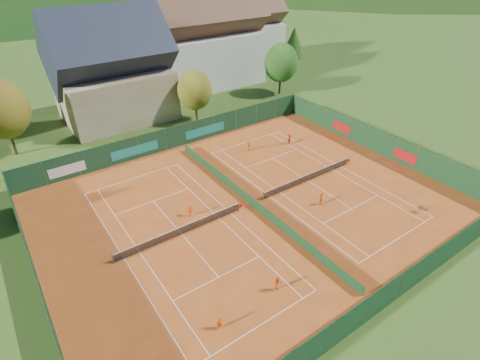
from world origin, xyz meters
name	(u,v)px	position (x,y,z in m)	size (l,w,h in m)	color
ground	(251,205)	(0.00, 0.00, -0.02)	(600.00, 600.00, 0.00)	#2F4F18
clay_pad	(251,205)	(0.00, 0.00, 0.01)	(40.00, 32.00, 0.01)	#A84718
court_markings_left	(182,234)	(-8.00, 0.00, 0.01)	(11.03, 23.83, 0.00)	white
court_markings_right	(308,181)	(8.00, 0.00, 0.01)	(11.03, 23.83, 0.00)	white
tennis_net_left	(183,230)	(-7.85, 0.00, 0.51)	(13.30, 0.10, 1.02)	#59595B
tennis_net_right	(309,177)	(8.15, 0.00, 0.51)	(13.30, 0.10, 1.02)	#59595B
court_divider	(251,201)	(0.00, 0.00, 0.50)	(0.03, 28.80, 1.00)	#14381A
fence_north	(175,137)	(-0.46, 15.99, 1.47)	(40.00, 0.10, 3.00)	#143921
fence_south	(385,297)	(0.00, -16.00, 1.50)	(40.00, 0.04, 3.00)	#15391E
fence_west	(37,280)	(-20.00, 0.00, 1.50)	(0.04, 32.00, 3.00)	#123319
fence_east	(378,141)	(20.00, 0.05, 1.48)	(0.09, 32.00, 3.00)	#153A1B
chalet	(112,74)	(-3.00, 30.00, 6.62)	(16.20, 12.00, 16.00)	#C8B38D
hotel_block_a	(204,44)	(16.00, 36.00, 7.38)	(21.60, 11.00, 17.25)	silver
hotel_block_b	(242,32)	(30.00, 44.00, 6.62)	(17.28, 10.00, 15.50)	silver
tree_west_mid	(1,109)	(-18.00, 26.00, 6.07)	(6.44, 6.44, 9.78)	#432E18
tree_center	(195,90)	(6.00, 22.00, 4.72)	(5.01, 5.01, 7.60)	#442A18
tree_east_front	(281,63)	(24.00, 24.00, 5.39)	(5.72, 5.72, 8.69)	#422E17
tree_east_mid	(294,42)	(34.00, 32.00, 6.06)	(5.04, 5.04, 9.00)	#422C17
tree_east_back	(237,37)	(26.00, 40.00, 6.74)	(7.15, 7.15, 10.86)	#482E19
mountain_backdrop	(66,59)	(28.54, 233.48, -39.64)	(820.00, 530.00, 242.00)	black
ball_hopper	(420,208)	(13.04, -10.68, 0.56)	(0.34, 0.34, 0.80)	slate
loose_ball_0	(184,304)	(-11.52, -7.18, 0.03)	(0.07, 0.07, 0.07)	#CCD833
loose_ball_1	(362,216)	(7.89, -7.79, 0.03)	(0.07, 0.07, 0.07)	#CCD833
loose_ball_2	(239,169)	(3.08, 6.52, 0.03)	(0.07, 0.07, 0.07)	#CCD833
loose_ball_3	(167,182)	(-5.14, 8.94, 0.03)	(0.07, 0.07, 0.07)	#CCD833
player_left_near	(219,323)	(-10.49, -10.47, 0.66)	(0.48, 0.31, 1.31)	#D55412
player_left_mid	(278,284)	(-5.01, -10.18, 0.71)	(0.69, 0.54, 1.41)	#F95D16
player_left_far	(190,210)	(-6.01, 2.01, 0.73)	(0.94, 0.54, 1.46)	#F74D16
player_right_near	(321,199)	(5.86, -4.05, 0.72)	(0.85, 0.35, 1.45)	orange
player_right_far_a	(249,146)	(6.76, 9.72, 0.70)	(0.69, 0.45, 1.41)	#CC5C12
player_right_far_b	(289,139)	(12.33, 8.21, 0.72)	(1.33, 0.42, 1.43)	#D04912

